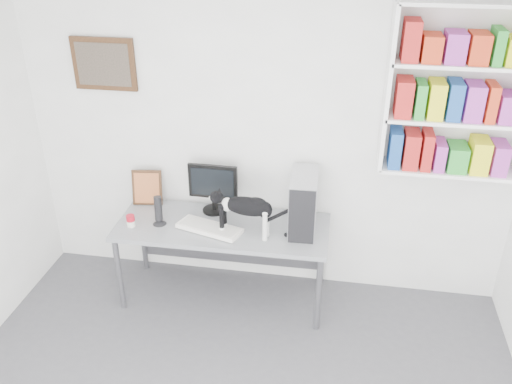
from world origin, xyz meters
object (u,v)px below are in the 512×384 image
at_px(monitor, 213,188).
at_px(soup_can, 131,221).
at_px(keyboard, 210,228).
at_px(bookshelf, 460,92).
at_px(pc_tower, 303,202).
at_px(desk, 224,261).
at_px(leaning_print, 147,187).
at_px(cat, 246,216).
at_px(speaker, 158,210).

distance_m(monitor, soup_can, 0.72).
xyz_separation_m(keyboard, soup_can, (-0.64, -0.05, 0.03)).
bearing_deg(bookshelf, soup_can, -171.50).
xyz_separation_m(pc_tower, soup_can, (-1.37, -0.21, -0.18)).
height_order(keyboard, pc_tower, pc_tower).
relative_size(desk, soup_can, 17.44).
xyz_separation_m(keyboard, leaning_print, (-0.63, 0.34, 0.14)).
bearing_deg(keyboard, desk, 63.70).
distance_m(bookshelf, pc_tower, 1.39).
relative_size(pc_tower, leaning_print, 1.47).
bearing_deg(keyboard, bookshelf, 26.52).
bearing_deg(pc_tower, desk, -175.51).
height_order(desk, leaning_print, leaning_print).
distance_m(keyboard, pc_tower, 0.77).
distance_m(pc_tower, cat, 0.47).
xyz_separation_m(monitor, leaning_print, (-0.60, 0.04, -0.06)).
bearing_deg(monitor, leaning_print, 177.50).
bearing_deg(monitor, pc_tower, -9.47).
height_order(speaker, soup_can, speaker).
bearing_deg(soup_can, desk, 10.75).
relative_size(monitor, speaker, 1.71).
bearing_deg(pc_tower, leaning_print, 170.50).
relative_size(speaker, soup_can, 2.60).
relative_size(bookshelf, cat, 2.19).
distance_m(desk, soup_can, 0.84).
bearing_deg(cat, monitor, 142.41).
relative_size(keyboard, pc_tower, 1.12).
distance_m(soup_can, cat, 0.95).
height_order(bookshelf, desk, bookshelf).
distance_m(monitor, keyboard, 0.37).
xyz_separation_m(desk, speaker, (-0.51, -0.07, 0.49)).
xyz_separation_m(desk, pc_tower, (0.64, 0.07, 0.59)).
height_order(keyboard, cat, cat).
bearing_deg(bookshelf, cat, -167.29).
relative_size(monitor, leaning_print, 1.39).
height_order(monitor, cat, monitor).
distance_m(keyboard, soup_can, 0.64).
height_order(monitor, pc_tower, pc_tower).
bearing_deg(speaker, desk, -5.99).
relative_size(bookshelf, speaker, 4.84).
xyz_separation_m(pc_tower, leaning_print, (-1.36, 0.18, -0.07)).
bearing_deg(speaker, soup_can, -174.80).
bearing_deg(cat, leaning_print, 165.14).
bearing_deg(leaning_print, monitor, -11.31).
height_order(bookshelf, cat, bookshelf).
xyz_separation_m(pc_tower, cat, (-0.42, -0.18, -0.06)).
relative_size(monitor, pc_tower, 0.95).
bearing_deg(soup_can, cat, 1.71).
height_order(pc_tower, soup_can, pc_tower).
height_order(leaning_print, cat, cat).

